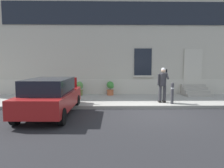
{
  "coord_description": "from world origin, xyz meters",
  "views": [
    {
      "loc": [
        -1.93,
        -8.22,
        2.09
      ],
      "look_at": [
        -1.73,
        1.6,
        1.1
      ],
      "focal_mm": 32.3,
      "sensor_mm": 36.0,
      "label": 1
    }
  ],
  "objects_px": {
    "planter_olive": "(80,88)",
    "person_on_phone": "(163,83)",
    "bollard_near_person": "(172,92)",
    "planter_terracotta": "(110,88)",
    "hatchback_car_red": "(51,96)"
  },
  "relations": [
    {
      "from": "planter_olive",
      "to": "person_on_phone",
      "type": "bearing_deg",
      "value": -28.55
    },
    {
      "from": "bollard_near_person",
      "to": "planter_terracotta",
      "type": "height_order",
      "value": "bollard_near_person"
    },
    {
      "from": "bollard_near_person",
      "to": "planter_terracotta",
      "type": "xyz_separation_m",
      "value": [
        -2.96,
        2.79,
        -0.11
      ]
    },
    {
      "from": "bollard_near_person",
      "to": "person_on_phone",
      "type": "xyz_separation_m",
      "value": [
        -0.39,
        0.32,
        0.44
      ]
    },
    {
      "from": "hatchback_car_red",
      "to": "person_on_phone",
      "type": "bearing_deg",
      "value": 19.35
    },
    {
      "from": "bollard_near_person",
      "to": "planter_terracotta",
      "type": "relative_size",
      "value": 1.22
    },
    {
      "from": "planter_terracotta",
      "to": "bollard_near_person",
      "type": "bearing_deg",
      "value": -43.26
    },
    {
      "from": "person_on_phone",
      "to": "planter_terracotta",
      "type": "relative_size",
      "value": 2.03
    },
    {
      "from": "hatchback_car_red",
      "to": "person_on_phone",
      "type": "relative_size",
      "value": 2.35
    },
    {
      "from": "planter_olive",
      "to": "planter_terracotta",
      "type": "distance_m",
      "value": 1.9
    },
    {
      "from": "hatchback_car_red",
      "to": "bollard_near_person",
      "type": "height_order",
      "value": "hatchback_car_red"
    },
    {
      "from": "bollard_near_person",
      "to": "person_on_phone",
      "type": "height_order",
      "value": "person_on_phone"
    },
    {
      "from": "planter_terracotta",
      "to": "planter_olive",
      "type": "bearing_deg",
      "value": -179.03
    },
    {
      "from": "hatchback_car_red",
      "to": "bollard_near_person",
      "type": "xyz_separation_m",
      "value": [
        5.43,
        1.45,
        -0.08
      ]
    },
    {
      "from": "hatchback_car_red",
      "to": "planter_olive",
      "type": "height_order",
      "value": "hatchback_car_red"
    }
  ]
}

